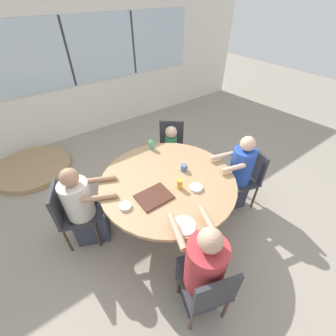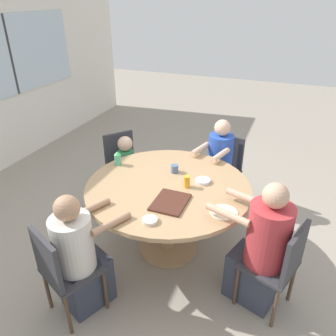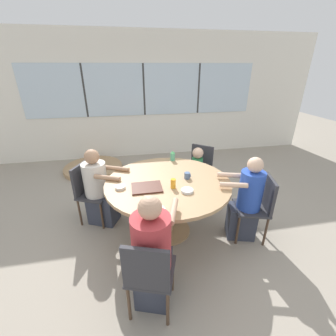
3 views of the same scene
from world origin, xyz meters
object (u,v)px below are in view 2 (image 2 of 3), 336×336
juice_glass (187,182)px  person_woman_green_shirt (80,259)px  person_man_teal_shirt (261,252)px  chair_for_man_teal_shirt (281,262)px  sippy_cup (118,158)px  chair_for_woman_green_shirt (60,268)px  bowl_white_shallow (150,220)px  person_man_blue_shirt (218,170)px  chair_for_toddler (122,161)px  bowl_cereal (203,181)px  chair_for_man_blue_shirt (224,164)px  person_toddler (128,172)px  coffee_mug (175,169)px

juice_glass → person_woman_green_shirt: bearing=148.0°
person_woman_green_shirt → person_man_teal_shirt: person_man_teal_shirt is taller
chair_for_man_teal_shirt → sippy_cup: (0.56, 1.73, 0.34)m
chair_for_woman_green_shirt → bowl_white_shallow: size_ratio=7.03×
juice_glass → bowl_white_shallow: bearing=170.6°
sippy_cup → juice_glass: (-0.16, -0.82, -0.02)m
chair_for_man_teal_shirt → person_man_blue_shirt: person_man_blue_shirt is taller
chair_for_woman_green_shirt → chair_for_toddler: bearing=127.7°
chair_for_man_teal_shirt → bowl_cereal: chair_for_man_teal_shirt is taller
person_man_teal_shirt → chair_for_toddler: bearing=79.2°
chair_for_toddler → bowl_cereal: bearing=103.8°
chair_for_man_blue_shirt → person_man_blue_shirt: person_man_blue_shirt is taller
person_woman_green_shirt → bowl_white_shallow: (0.32, -0.48, 0.30)m
person_man_teal_shirt → person_toddler: person_man_teal_shirt is taller
chair_for_toddler → person_man_blue_shirt: size_ratio=0.77×
chair_for_man_teal_shirt → coffee_mug: (0.62, 1.12, 0.30)m
juice_glass → bowl_cereal: 0.19m
person_man_teal_shirt → juice_glass: 0.89m
chair_for_man_blue_shirt → coffee_mug: 0.97m
chair_for_man_teal_shirt → coffee_mug: bearing=79.5°
person_toddler → bowl_cereal: size_ratio=6.33×
chair_for_toddler → bowl_white_shallow: (-1.31, -0.97, 0.27)m
chair_for_man_blue_shirt → juice_glass: juice_glass is taller
chair_for_toddler → person_toddler: person_toddler is taller
person_man_teal_shirt → coffee_mug: person_man_teal_shirt is taller
sippy_cup → bowl_cereal: sippy_cup is taller
chair_for_man_teal_shirt → bowl_white_shallow: (-0.22, 1.02, 0.27)m
chair_for_woman_green_shirt → person_toddler: size_ratio=0.97×
person_woman_green_shirt → coffee_mug: size_ratio=13.67×
chair_for_toddler → juice_glass: size_ratio=7.56×
chair_for_toddler → coffee_mug: chair_for_toddler is taller
chair_for_man_teal_shirt → person_woman_green_shirt: (-0.53, 1.50, -0.02)m
person_toddler → person_man_blue_shirt: bearing=146.1°
chair_for_woman_green_shirt → person_woman_green_shirt: size_ratio=0.78×
chair_for_man_blue_shirt → bowl_cereal: (-0.94, 0.02, 0.27)m
person_toddler → bowl_cereal: person_toddler is taller
chair_for_man_teal_shirt → person_toddler: 2.12m
sippy_cup → juice_glass: 0.84m
person_man_teal_shirt → person_toddler: (0.94, 1.71, -0.08)m
chair_for_man_teal_shirt → chair_for_toddler: bearing=79.9°
coffee_mug → sippy_cup: bearing=95.9°
chair_for_woman_green_shirt → bowl_cereal: bearing=82.0°
chair_for_toddler → person_woman_green_shirt: person_woman_green_shirt is taller
chair_for_man_teal_shirt → bowl_white_shallow: bearing=120.6°
chair_for_woman_green_shirt → bowl_white_shallow: bearing=64.7°
chair_for_toddler → sippy_cup: (-0.53, -0.26, 0.34)m
chair_for_man_teal_shirt → person_man_blue_shirt: 1.56m
chair_for_man_blue_shirt → juice_glass: bearing=98.6°
chair_for_man_teal_shirt → bowl_cereal: (0.54, 0.80, 0.27)m
bowl_white_shallow → person_toddler: bearing=35.3°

